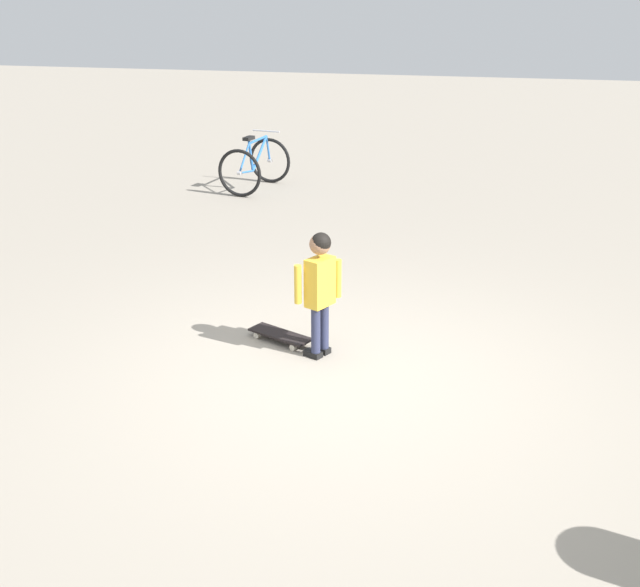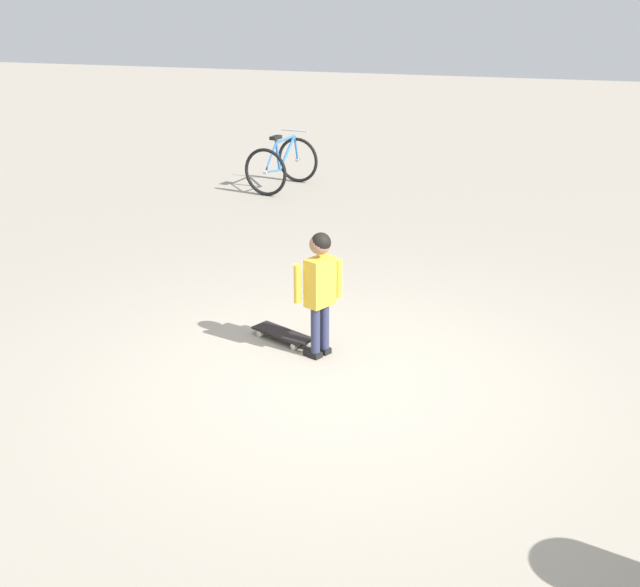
# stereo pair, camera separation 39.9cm
# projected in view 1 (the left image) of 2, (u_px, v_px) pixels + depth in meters

# --- Properties ---
(ground_plane) EXTENTS (50.00, 50.00, 0.00)m
(ground_plane) POSITION_uv_depth(u_px,v_px,m) (336.00, 378.00, 6.00)
(ground_plane) COLOR #9E9384
(child_person) EXTENTS (0.33, 0.28, 1.06)m
(child_person) POSITION_uv_depth(u_px,v_px,m) (320.00, 281.00, 6.15)
(child_person) COLOR #2D3351
(child_person) RESTS_ON ground
(skateboard) EXTENTS (0.61, 0.40, 0.07)m
(skateboard) POSITION_uv_depth(u_px,v_px,m) (280.00, 335.00, 6.62)
(skateboard) COLOR black
(skateboard) RESTS_ON ground
(bicycle_near) EXTENTS (0.84, 1.15, 0.85)m
(bicycle_near) POSITION_uv_depth(u_px,v_px,m) (255.00, 165.00, 11.77)
(bicycle_near) COLOR black
(bicycle_near) RESTS_ON ground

